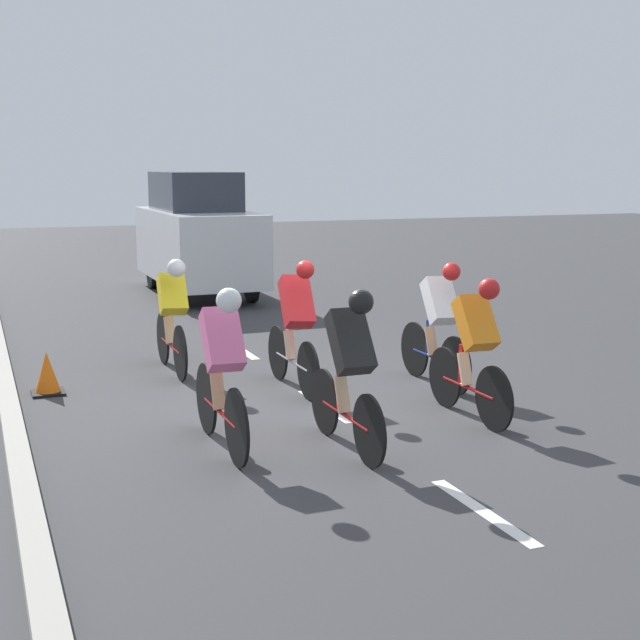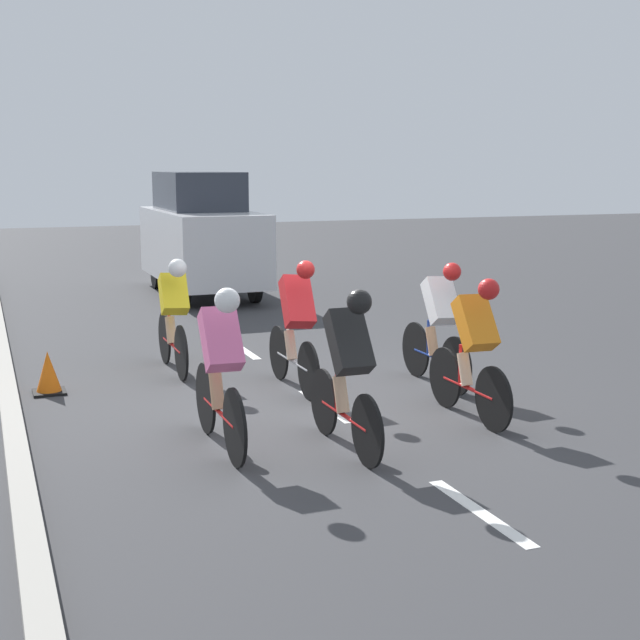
{
  "view_description": "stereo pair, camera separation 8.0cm",
  "coord_description": "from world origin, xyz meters",
  "px_view_note": "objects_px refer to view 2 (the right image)",
  "views": [
    {
      "loc": [
        3.47,
        8.78,
        2.58
      ],
      "look_at": [
        0.06,
        0.11,
        0.95
      ],
      "focal_mm": 50.0,
      "sensor_mm": 36.0,
      "label": 1
    },
    {
      "loc": [
        3.4,
        8.81,
        2.58
      ],
      "look_at": [
        0.06,
        0.11,
        0.95
      ],
      "focal_mm": 50.0,
      "sensor_mm": 36.0,
      "label": 2
    }
  ],
  "objects_px": {
    "cyclist_black": "(348,366)",
    "support_car": "(201,235)",
    "cyclist_red": "(296,322)",
    "cyclist_yellow": "(174,313)",
    "traffic_cone": "(48,373)",
    "cyclist_pink": "(221,365)",
    "cyclist_white": "(439,322)",
    "cyclist_orange": "(473,346)"
  },
  "relations": [
    {
      "from": "cyclist_black",
      "to": "support_car",
      "type": "xyz_separation_m",
      "value": [
        -1.13,
        -10.25,
        0.39
      ]
    },
    {
      "from": "cyclist_red",
      "to": "cyclist_yellow",
      "type": "bearing_deg",
      "value": -50.78
    },
    {
      "from": "cyclist_black",
      "to": "traffic_cone",
      "type": "distance_m",
      "value": 4.0
    },
    {
      "from": "cyclist_pink",
      "to": "cyclist_white",
      "type": "bearing_deg",
      "value": -154.59
    },
    {
      "from": "cyclist_white",
      "to": "cyclist_pink",
      "type": "bearing_deg",
      "value": 25.41
    },
    {
      "from": "cyclist_black",
      "to": "cyclist_pink",
      "type": "relative_size",
      "value": 0.96
    },
    {
      "from": "cyclist_black",
      "to": "cyclist_white",
      "type": "bearing_deg",
      "value": -136.12
    },
    {
      "from": "cyclist_red",
      "to": "cyclist_white",
      "type": "relative_size",
      "value": 1.02
    },
    {
      "from": "traffic_cone",
      "to": "cyclist_red",
      "type": "bearing_deg",
      "value": 161.78
    },
    {
      "from": "cyclist_pink",
      "to": "cyclist_red",
      "type": "bearing_deg",
      "value": -126.57
    },
    {
      "from": "support_car",
      "to": "cyclist_black",
      "type": "bearing_deg",
      "value": 83.7
    },
    {
      "from": "cyclist_black",
      "to": "support_car",
      "type": "distance_m",
      "value": 10.32
    },
    {
      "from": "cyclist_orange",
      "to": "traffic_cone",
      "type": "bearing_deg",
      "value": -34.32
    },
    {
      "from": "cyclist_black",
      "to": "cyclist_yellow",
      "type": "bearing_deg",
      "value": -77.53
    },
    {
      "from": "cyclist_pink",
      "to": "traffic_cone",
      "type": "bearing_deg",
      "value": -64.32
    },
    {
      "from": "cyclist_orange",
      "to": "traffic_cone",
      "type": "distance_m",
      "value": 4.8
    },
    {
      "from": "cyclist_yellow",
      "to": "cyclist_white",
      "type": "xyz_separation_m",
      "value": [
        -2.74,
        1.81,
        0.01
      ]
    },
    {
      "from": "cyclist_black",
      "to": "cyclist_orange",
      "type": "bearing_deg",
      "value": -163.01
    },
    {
      "from": "cyclist_pink",
      "to": "cyclist_white",
      "type": "xyz_separation_m",
      "value": [
        -2.99,
        -1.42,
        -0.03
      ]
    },
    {
      "from": "cyclist_yellow",
      "to": "support_car",
      "type": "xyz_separation_m",
      "value": [
        -1.94,
        -6.58,
        0.43
      ]
    },
    {
      "from": "cyclist_black",
      "to": "cyclist_pink",
      "type": "height_order",
      "value": "cyclist_pink"
    },
    {
      "from": "cyclist_pink",
      "to": "cyclist_orange",
      "type": "distance_m",
      "value": 2.63
    },
    {
      "from": "cyclist_orange",
      "to": "cyclist_white",
      "type": "bearing_deg",
      "value": -104.6
    },
    {
      "from": "cyclist_orange",
      "to": "traffic_cone",
      "type": "height_order",
      "value": "cyclist_orange"
    },
    {
      "from": "support_car",
      "to": "traffic_cone",
      "type": "height_order",
      "value": "support_car"
    },
    {
      "from": "cyclist_pink",
      "to": "support_car",
      "type": "bearing_deg",
      "value": -102.57
    },
    {
      "from": "cyclist_pink",
      "to": "traffic_cone",
      "type": "height_order",
      "value": "cyclist_pink"
    },
    {
      "from": "cyclist_red",
      "to": "cyclist_orange",
      "type": "height_order",
      "value": "cyclist_red"
    },
    {
      "from": "cyclist_red",
      "to": "cyclist_orange",
      "type": "bearing_deg",
      "value": 124.8
    },
    {
      "from": "cyclist_orange",
      "to": "cyclist_white",
      "type": "relative_size",
      "value": 0.97
    },
    {
      "from": "cyclist_red",
      "to": "cyclist_orange",
      "type": "relative_size",
      "value": 1.05
    },
    {
      "from": "cyclist_black",
      "to": "cyclist_yellow",
      "type": "xyz_separation_m",
      "value": [
        0.81,
        -3.67,
        -0.04
      ]
    },
    {
      "from": "cyclist_yellow",
      "to": "cyclist_white",
      "type": "height_order",
      "value": "cyclist_white"
    },
    {
      "from": "cyclist_pink",
      "to": "cyclist_orange",
      "type": "xyz_separation_m",
      "value": [
        -2.63,
        -0.04,
        -0.02
      ]
    },
    {
      "from": "traffic_cone",
      "to": "support_car",
      "type": "bearing_deg",
      "value": -116.33
    },
    {
      "from": "cyclist_red",
      "to": "cyclist_yellow",
      "type": "height_order",
      "value": "cyclist_red"
    },
    {
      "from": "cyclist_black",
      "to": "cyclist_orange",
      "type": "distance_m",
      "value": 1.64
    },
    {
      "from": "cyclist_black",
      "to": "cyclist_pink",
      "type": "bearing_deg",
      "value": -22.5
    },
    {
      "from": "cyclist_pink",
      "to": "support_car",
      "type": "distance_m",
      "value": 10.06
    },
    {
      "from": "cyclist_pink",
      "to": "cyclist_yellow",
      "type": "height_order",
      "value": "cyclist_pink"
    },
    {
      "from": "cyclist_orange",
      "to": "support_car",
      "type": "bearing_deg",
      "value": -87.41
    },
    {
      "from": "cyclist_red",
      "to": "cyclist_yellow",
      "type": "xyz_separation_m",
      "value": [
        1.13,
        -1.38,
        -0.03
      ]
    }
  ]
}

